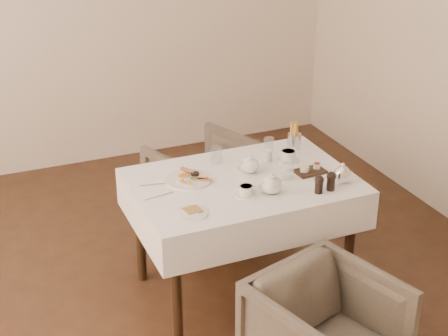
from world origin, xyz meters
name	(u,v)px	position (x,y,z in m)	size (l,w,h in m)	color
table	(243,198)	(0.48, 0.25, 0.64)	(1.28, 0.88, 0.75)	black
armchair_near	(326,334)	(0.53, -0.66, 0.30)	(0.64, 0.66, 0.60)	#4D4439
armchair_far	(207,184)	(0.59, 1.10, 0.31)	(0.67, 0.69, 0.63)	#4D4439
breakfast_plate	(188,179)	(0.19, 0.37, 0.76)	(0.27, 0.27, 0.03)	white
side_plate	(191,213)	(0.05, -0.02, 0.76)	(0.18, 0.17, 0.02)	white
teapot_centre	(250,164)	(0.55, 0.32, 0.82)	(0.15, 0.12, 0.12)	white
teapot_front	(271,183)	(0.55, 0.03, 0.82)	(0.16, 0.13, 0.13)	white
creamer	(267,155)	(0.72, 0.43, 0.79)	(0.06, 0.06, 0.07)	white
teacup_near	(246,191)	(0.41, 0.06, 0.78)	(0.12, 0.12, 0.06)	white
teacup_far	(288,156)	(0.84, 0.38, 0.79)	(0.14, 0.14, 0.07)	white
glass_left	(216,155)	(0.43, 0.53, 0.80)	(0.07, 0.07, 0.10)	silver
glass_mid	(288,171)	(0.72, 0.16, 0.80)	(0.07, 0.07, 0.10)	silver
glass_right	(269,144)	(0.80, 0.56, 0.80)	(0.06, 0.06, 0.09)	silver
condiment_board	(310,170)	(0.88, 0.18, 0.77)	(0.18, 0.13, 0.05)	black
pepper_mill_left	(319,184)	(0.80, -0.06, 0.81)	(0.05, 0.05, 0.11)	black
pepper_mill_right	(331,181)	(0.88, -0.06, 0.81)	(0.06, 0.06, 0.11)	black
silver_pot	(342,173)	(0.98, -0.01, 0.82)	(0.12, 0.10, 0.13)	white
fries_cup	(294,137)	(0.96, 0.53, 0.84)	(0.09, 0.09, 0.18)	silver
cutlery_fork	(157,184)	(0.00, 0.38, 0.76)	(0.02, 0.20, 0.00)	silver
cutlery_knife	(159,196)	(-0.03, 0.24, 0.76)	(0.01, 0.18, 0.00)	silver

